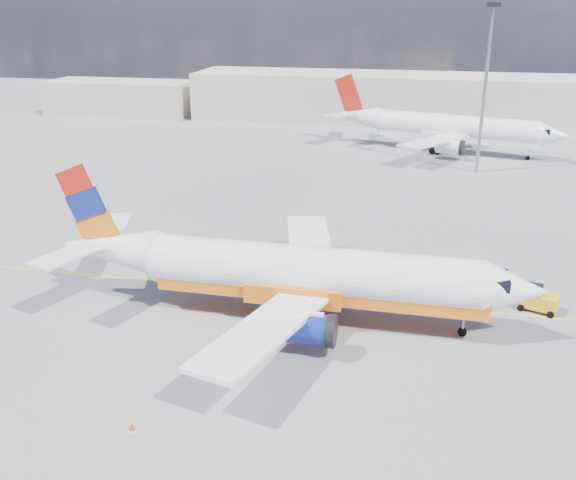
% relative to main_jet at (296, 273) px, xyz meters
% --- Properties ---
extents(ground, '(240.00, 240.00, 0.00)m').
position_rel_main_jet_xyz_m(ground, '(-2.69, 0.61, -3.26)').
color(ground, slate).
rests_on(ground, ground).
extents(taxi_line, '(70.00, 0.15, 0.01)m').
position_rel_main_jet_xyz_m(taxi_line, '(-2.69, 3.61, -3.25)').
color(taxi_line, yellow).
rests_on(taxi_line, ground).
extents(terminal_main, '(70.00, 14.00, 8.00)m').
position_rel_main_jet_xyz_m(terminal_main, '(2.31, 75.61, 0.74)').
color(terminal_main, beige).
rests_on(terminal_main, ground).
extents(terminal_annex, '(26.00, 10.00, 6.00)m').
position_rel_main_jet_xyz_m(terminal_annex, '(-47.69, 72.61, -0.26)').
color(terminal_annex, beige).
rests_on(terminal_annex, ground).
extents(main_jet, '(32.20, 25.49, 9.77)m').
position_rel_main_jet_xyz_m(main_jet, '(0.00, 0.00, 0.00)').
color(main_jet, white).
rests_on(main_jet, ground).
extents(second_jet, '(32.82, 25.07, 9.91)m').
position_rel_main_jet_xyz_m(second_jet, '(10.35, 53.07, 0.05)').
color(second_jet, white).
rests_on(second_jet, ground).
extents(gse_tug, '(2.80, 2.25, 1.77)m').
position_rel_main_jet_xyz_m(gse_tug, '(15.72, 4.59, -2.42)').
color(gse_tug, black).
rests_on(gse_tug, ground).
extents(traffic_cone, '(0.35, 0.35, 0.50)m').
position_rel_main_jet_xyz_m(traffic_cone, '(-5.49, -13.34, -3.01)').
color(traffic_cone, white).
rests_on(traffic_cone, ground).
extents(floodlight_mast, '(1.43, 1.43, 19.55)m').
position_rel_main_jet_xyz_m(floodlight_mast, '(13.86, 42.51, 8.46)').
color(floodlight_mast, gray).
rests_on(floodlight_mast, ground).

